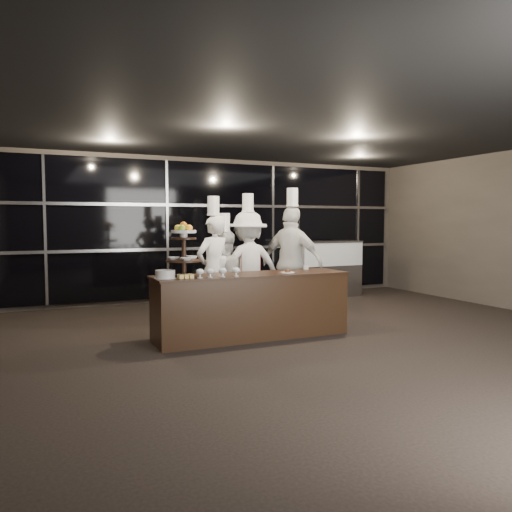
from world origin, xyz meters
name	(u,v)px	position (x,y,z in m)	size (l,w,h in m)	color
room	(360,235)	(0.00, 0.00, 1.50)	(10.00, 10.00, 10.00)	black
window_wall	(222,229)	(0.00, 4.94, 1.50)	(8.60, 0.10, 2.80)	black
buffet_counter	(252,305)	(-0.87, 1.37, 0.47)	(2.84, 0.74, 0.92)	black
display_stand	(184,246)	(-1.87, 1.37, 1.34)	(0.48, 0.48, 0.74)	black
compotes	(217,271)	(-1.47, 1.15, 1.00)	(0.62, 0.11, 0.12)	silver
layer_cake	(165,274)	(-2.14, 1.32, 0.97)	(0.30, 0.30, 0.11)	white
pastry_squares	(186,276)	(-1.90, 1.21, 0.95)	(0.20, 0.13, 0.05)	#F6D578
small_plate	(288,272)	(-0.35, 1.27, 0.94)	(0.20, 0.20, 0.05)	white
chef_cup	(306,267)	(0.16, 1.62, 0.96)	(0.08, 0.08, 0.07)	white
display_case	(326,266)	(2.23, 4.30, 0.69)	(1.50, 0.65, 1.24)	#A5A5AA
chef_a	(214,268)	(-1.06, 2.46, 0.91)	(0.75, 0.61, 2.07)	white
chef_b	(224,276)	(-0.83, 2.59, 0.77)	(0.74, 0.58, 1.80)	white
chef_c	(248,266)	(-0.42, 2.56, 0.92)	(1.21, 0.73, 2.13)	white
chef_d	(292,262)	(0.30, 2.32, 0.98)	(1.01, 1.20, 2.23)	white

